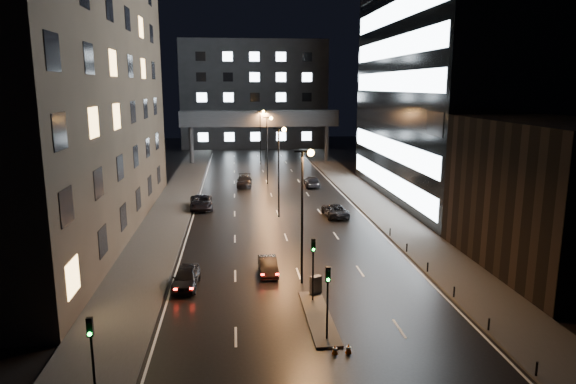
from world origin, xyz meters
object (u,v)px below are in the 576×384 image
car_toward_a (335,210)px  utility_cabinet (316,284)px  car_away_c (201,203)px  car_away_a (186,277)px  car_toward_b (312,181)px  car_away_b (268,266)px  car_away_d (244,181)px

car_toward_a → utility_cabinet: size_ratio=4.11×
car_away_c → utility_cabinet: car_away_c is taller
car_away_a → car_toward_a: bearing=55.8°
car_toward_b → car_toward_a: bearing=91.9°
car_away_a → car_away_b: (6.20, 2.16, -0.11)m
car_toward_a → car_toward_b: bearing=-92.4°
car_away_a → utility_cabinet: bearing=-11.1°
car_away_a → utility_cabinet: car_away_a is taller
car_away_a → car_away_c: 24.72m
car_away_b → utility_cabinet: (3.10, -4.55, 0.13)m
car_toward_b → car_away_a: bearing=70.0°
car_toward_b → utility_cabinet: car_toward_b is taller
car_toward_a → utility_cabinet: 22.62m
car_toward_b → car_away_b: bearing=77.9°
car_away_d → car_away_a: bearing=-95.0°
car_away_a → utility_cabinet: size_ratio=3.57×
car_toward_b → utility_cabinet: 40.14m
car_away_d → car_toward_a: car_away_d is taller
car_away_c → car_toward_b: car_away_c is taller
car_away_c → car_toward_a: (15.38, -5.21, -0.08)m
car_away_b → car_away_d: (-1.12, 36.29, 0.12)m
car_away_a → car_away_c: (-0.40, 24.71, 0.04)m
car_away_a → car_toward_b: (14.97, 37.34, -0.01)m
car_away_a → car_away_d: size_ratio=0.84×
car_away_b → utility_cabinet: utility_cabinet is taller
car_toward_a → car_away_b: bearing=60.7°
car_away_c → car_toward_a: size_ratio=1.11×
car_away_a → car_away_b: car_away_a is taller
car_away_a → car_away_d: bearing=85.8°
car_away_b → car_away_c: (-6.60, 22.55, 0.15)m
car_away_c → car_away_d: bearing=64.5°
car_away_a → car_toward_a: (14.98, 19.50, -0.05)m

